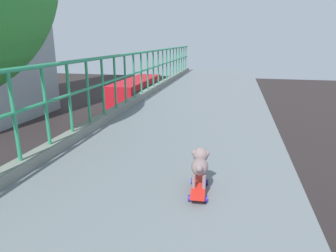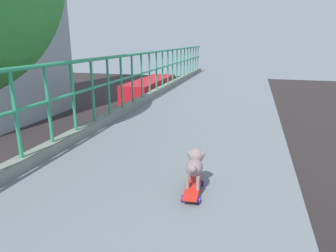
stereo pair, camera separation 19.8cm
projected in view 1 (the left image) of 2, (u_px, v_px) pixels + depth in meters
The scene contains 6 objects.
car_yellow_cab_fifth at pixel (69, 195), 12.87m from camera, with size 1.87×4.26×1.57m.
car_black_sixth at pixel (47, 164), 16.15m from camera, with size 1.92×4.13×1.47m.
car_red_taxi_seventh at pixel (122, 146), 18.68m from camera, with size 1.81×3.94×1.66m.
city_bus at pixel (136, 93), 31.44m from camera, with size 2.76×10.45×3.14m.
toy_skateboard at pixel (199, 186), 2.97m from camera, with size 0.21×0.55×0.09m.
small_dog at pixel (200, 163), 2.98m from camera, with size 0.19×0.41×0.33m.
Camera 1 is at (2.10, 0.42, 7.14)m, focal length 32.06 mm.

